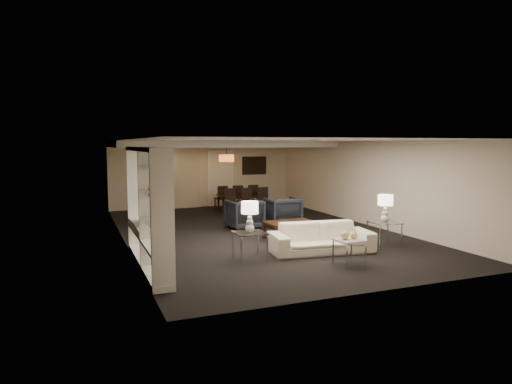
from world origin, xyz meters
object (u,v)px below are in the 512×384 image
object	(u,v)px
table_lamp_right	(385,208)
chair_fr	(251,196)
side_table_left	(250,246)
side_table_right	(384,234)
pendant_light	(226,158)
vase_blue	(156,218)
chair_fm	(236,197)
coffee_table	(290,230)
table_lamp_left	(250,217)
marble_table	(349,252)
television	(144,209)
chair_fl	(221,198)
chair_nr	(265,200)
chair_nl	(232,202)
sofa	(321,238)
armchair_right	(283,212)
floor_speaker	(142,222)
armchair_left	(244,214)
floor_lamp	(164,184)
vase_amber	(152,187)
chair_nm	(249,201)
dining_table	(242,203)

from	to	relation	value
table_lamp_right	chair_fr	size ratio (longest dim) A/B	0.72
side_table_left	side_table_right	bearing A→B (deg)	0.00
pendant_light	vase_blue	xyz separation A→B (m)	(-3.61, -7.13, -0.78)
chair_fm	chair_fr	bearing A→B (deg)	178.88
coffee_table	table_lamp_left	distance (m)	2.43
marble_table	television	xyz separation A→B (m)	(-3.72, 1.98, 0.80)
pendant_light	chair_fl	xyz separation A→B (m)	(0.05, 0.84, -1.47)
chair_nr	chair_fl	xyz separation A→B (m)	(-1.20, 1.30, 0.00)
chair_nl	chair_fr	xyz separation A→B (m)	(1.20, 1.30, 0.00)
sofa	armchair_right	world-z (taller)	armchair_right
pendant_light	chair_nl	distance (m)	1.54
television	floor_speaker	distance (m)	1.19
floor_speaker	chair_nr	size ratio (longest dim) A/B	1.36
table_lamp_right	chair_fl	world-z (taller)	table_lamp_right
armchair_right	table_lamp_right	distance (m)	3.51
armchair_right	side_table_right	bearing A→B (deg)	111.05
floor_speaker	sofa	bearing A→B (deg)	-26.94
table_lamp_left	armchair_left	bearing A→B (deg)	71.57
marble_table	floor_lamp	xyz separation A→B (m)	(-1.99, 9.10, 0.68)
side_table_left	chair_fm	world-z (taller)	chair_fm
coffee_table	table_lamp_left	size ratio (longest dim) A/B	1.94
armchair_right	television	bearing A→B (deg)	31.85
armchair_right	floor_speaker	bearing A→B (deg)	19.94
vase_amber	floor_lamp	size ratio (longest dim) A/B	0.09
armchair_left	table_lamp_left	size ratio (longest dim) A/B	1.44
chair_nm	chair_nr	world-z (taller)	same
vase_blue	chair_fm	bearing A→B (deg)	61.91
floor_speaker	chair_fr	world-z (taller)	floor_speaker
sofa	armchair_right	bearing A→B (deg)	86.87
table_lamp_left	chair_fm	world-z (taller)	table_lamp_left
pendant_light	side_table_right	world-z (taller)	pendant_light
armchair_left	coffee_table	bearing A→B (deg)	106.00
vase_amber	floor_lamp	bearing A→B (deg)	78.30
armchair_right	chair_nm	distance (m)	2.54
marble_table	vase_blue	world-z (taller)	vase_blue
television	chair_nr	size ratio (longest dim) A/B	1.18
armchair_right	chair_nr	world-z (taller)	chair_nr
chair_fr	marble_table	bearing A→B (deg)	81.81
sofa	chair_fl	size ratio (longest dim) A/B	2.52
marble_table	chair_fr	world-z (taller)	chair_fr
table_lamp_left	chair_fl	bearing A→B (deg)	77.36
pendant_light	vase_blue	world-z (taller)	pendant_light
sofa	chair_nr	xyz separation A→B (m)	(1.10, 5.84, 0.12)
chair_fl	chair_fr	world-z (taller)	same
armchair_left	table_lamp_left	xyz separation A→B (m)	(-1.10, -3.30, 0.48)
side_table_left	dining_table	bearing A→B (deg)	71.26
side_table_right	vase_blue	size ratio (longest dim) A/B	3.92
television	table_lamp_left	bearing A→B (deg)	-113.47
chair_nr	chair_fm	xyz separation A→B (m)	(-0.60, 1.30, 0.00)
side_table_right	floor_lamp	distance (m)	8.83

